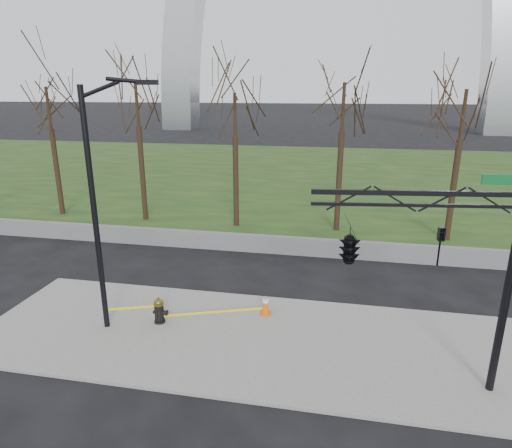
% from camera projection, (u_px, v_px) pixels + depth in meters
% --- Properties ---
extents(ground, '(500.00, 500.00, 0.00)m').
position_uv_depth(ground, '(249.00, 340.00, 14.31)').
color(ground, black).
rests_on(ground, ground).
extents(sidewalk, '(18.00, 6.00, 0.10)m').
position_uv_depth(sidewalk, '(249.00, 338.00, 14.30)').
color(sidewalk, slate).
rests_on(sidewalk, ground).
extents(grass_strip, '(120.00, 40.00, 0.06)m').
position_uv_depth(grass_strip, '(312.00, 173.00, 42.43)').
color(grass_strip, '#183613').
rests_on(grass_strip, ground).
extents(guardrail, '(60.00, 0.30, 0.90)m').
position_uv_depth(guardrail, '(282.00, 245.00, 21.68)').
color(guardrail, '#59595B').
rests_on(guardrail, ground).
extents(tree_row, '(33.50, 4.00, 9.53)m').
position_uv_depth(tree_row, '(186.00, 145.00, 25.30)').
color(tree_row, black).
rests_on(tree_row, ground).
extents(fire_hydrant, '(0.58, 0.38, 0.94)m').
position_uv_depth(fire_hydrant, '(159.00, 311.00, 15.08)').
color(fire_hydrant, black).
rests_on(fire_hydrant, sidewalk).
extents(traffic_cone, '(0.42, 0.42, 0.73)m').
position_uv_depth(traffic_cone, '(266.00, 305.00, 15.67)').
color(traffic_cone, '#D85A0B').
rests_on(traffic_cone, sidewalk).
extents(street_light, '(2.39, 0.49, 8.21)m').
position_uv_depth(street_light, '(100.00, 196.00, 13.59)').
color(street_light, black).
rests_on(street_light, ground).
extents(traffic_signal_mast, '(5.07, 2.53, 6.00)m').
position_uv_depth(traffic_signal_mast, '(381.00, 246.00, 10.83)').
color(traffic_signal_mast, black).
rests_on(traffic_signal_mast, ground).
extents(caution_tape, '(5.19, 1.88, 0.47)m').
position_uv_depth(caution_tape, '(188.00, 311.00, 15.26)').
color(caution_tape, yellow).
rests_on(caution_tape, ground).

